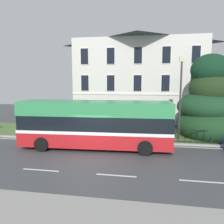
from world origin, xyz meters
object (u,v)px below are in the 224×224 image
street_lamp_post (181,93)px  litter_bin (211,134)px  single_decker_bus (95,124)px  evergreen_tree (209,107)px  georgian_townhouse (140,75)px

street_lamp_post → litter_bin: street_lamp_post is taller
street_lamp_post → litter_bin: 3.81m
single_decker_bus → evergreen_tree: bearing=25.8°
single_decker_bus → street_lamp_post: street_lamp_post is taller
evergreen_tree → litter_bin: (-0.31, -2.18, -1.80)m
georgian_townhouse → street_lamp_post: georgian_townhouse is taller
evergreen_tree → litter_bin: evergreen_tree is taller
georgian_townhouse → litter_bin: size_ratio=12.03×
litter_bin → georgian_townhouse: bearing=117.7°
georgian_townhouse → evergreen_tree: size_ratio=1.94×
litter_bin → street_lamp_post: bearing=174.0°
georgian_townhouse → street_lamp_post: 11.51m
single_decker_bus → street_lamp_post: size_ratio=1.66×
georgian_townhouse → single_decker_bus: 14.21m
evergreen_tree → litter_bin: bearing=-98.0°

